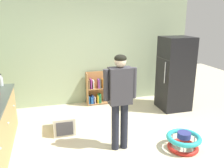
# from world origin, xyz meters

# --- Properties ---
(ground_plane) EXTENTS (12.00, 12.00, 0.00)m
(ground_plane) POSITION_xyz_m (0.00, 0.00, 0.00)
(ground_plane) COLOR beige
(ground_plane) RESTS_ON ground
(back_wall) EXTENTS (5.20, 0.06, 2.70)m
(back_wall) POSITION_xyz_m (0.00, 2.33, 1.35)
(back_wall) COLOR #99AB89
(back_wall) RESTS_ON ground
(refrigerator) EXTENTS (0.73, 0.68, 1.78)m
(refrigerator) POSITION_xyz_m (1.79, 1.31, 0.89)
(refrigerator) COLOR black
(refrigerator) RESTS_ON ground
(bookshelf) EXTENTS (0.80, 0.28, 0.85)m
(bookshelf) POSITION_xyz_m (0.09, 2.14, 0.37)
(bookshelf) COLOR #B77D4C
(bookshelf) RESTS_ON ground
(standing_person) EXTENTS (0.57, 0.22, 1.67)m
(standing_person) POSITION_xyz_m (-0.07, -0.13, 1.00)
(standing_person) COLOR #20232F
(standing_person) RESTS_ON ground
(baby_walker) EXTENTS (0.60, 0.60, 0.32)m
(baby_walker) POSITION_xyz_m (1.00, -0.47, 0.16)
(baby_walker) COLOR red
(baby_walker) RESTS_ON ground
(pet_carrier) EXTENTS (0.42, 0.55, 0.36)m
(pet_carrier) POSITION_xyz_m (-0.96, 0.78, 0.18)
(pet_carrier) COLOR beige
(pet_carrier) RESTS_ON ground
(clear_bottle) EXTENTS (0.07, 0.07, 0.25)m
(clear_bottle) POSITION_xyz_m (-2.10, 1.31, 1.00)
(clear_bottle) COLOR silver
(clear_bottle) RESTS_ON kitchen_counter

